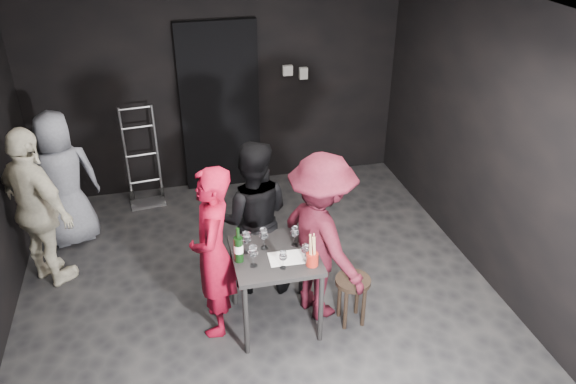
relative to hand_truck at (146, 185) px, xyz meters
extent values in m
cube|color=black|center=(0.99, -2.22, -0.22)|extent=(4.50, 5.00, 0.02)
cube|color=silver|center=(0.99, -2.22, 2.48)|extent=(4.50, 5.00, 0.02)
cube|color=black|center=(0.99, 0.28, 1.13)|extent=(4.50, 0.04, 2.70)
cube|color=black|center=(3.24, -2.22, 1.13)|extent=(0.04, 5.00, 2.70)
cube|color=black|center=(0.99, 0.22, 0.83)|extent=(0.95, 0.10, 2.10)
cube|color=#B7B7B2|center=(1.84, 0.23, 1.23)|extent=(0.12, 0.06, 0.12)
cube|color=#B7B7B2|center=(2.04, 0.23, 1.18)|extent=(0.10, 0.06, 0.14)
cylinder|color=#B2B2B7|center=(-0.18, 0.04, 0.39)|extent=(0.03, 0.03, 1.22)
cylinder|color=#B2B2B7|center=(0.18, 0.04, 0.39)|extent=(0.03, 0.03, 1.22)
cube|color=#B2B2B7|center=(0.00, -0.08, -0.21)|extent=(0.41, 0.22, 0.03)
cylinder|color=black|center=(-0.18, 0.07, -0.14)|extent=(0.04, 0.16, 0.16)
cylinder|color=black|center=(0.18, 0.07, -0.14)|extent=(0.04, 0.16, 0.16)
cube|color=black|center=(1.07, -2.47, 0.51)|extent=(0.72, 0.72, 0.04)
cylinder|color=black|center=(0.75, -2.79, 0.13)|extent=(0.04, 0.04, 0.71)
cylinder|color=black|center=(1.39, -2.79, 0.13)|extent=(0.04, 0.04, 0.71)
cylinder|color=black|center=(0.75, -2.15, 0.13)|extent=(0.04, 0.04, 0.71)
cylinder|color=black|center=(1.39, -2.15, 0.13)|extent=(0.04, 0.04, 0.71)
cylinder|color=black|center=(1.73, -2.62, 0.23)|extent=(0.31, 0.31, 0.04)
cylinder|color=black|center=(1.81, -2.54, -0.02)|extent=(0.04, 0.04, 0.41)
cylinder|color=black|center=(1.65, -2.54, -0.02)|extent=(0.04, 0.04, 0.41)
cylinder|color=black|center=(1.65, -2.71, -0.02)|extent=(0.04, 0.04, 0.41)
cylinder|color=black|center=(1.81, -2.71, -0.02)|extent=(0.04, 0.04, 0.41)
imported|color=maroon|center=(0.56, -2.39, 0.60)|extent=(0.49, 0.66, 1.65)
imported|color=black|center=(0.99, -1.89, 0.56)|extent=(0.83, 0.57, 1.56)
imported|color=#420F1A|center=(1.50, -2.40, 0.61)|extent=(0.86, 1.19, 1.67)
imported|color=beige|center=(-0.94, -1.35, 0.66)|extent=(1.07, 1.09, 1.77)
imported|color=slate|center=(-0.80, -0.67, 0.53)|extent=(0.81, 0.57, 1.49)
cube|color=white|center=(1.16, -2.56, 0.53)|extent=(0.31, 0.22, 0.00)
cylinder|color=black|center=(0.76, -2.50, 0.64)|extent=(0.08, 0.08, 0.23)
cylinder|color=black|center=(0.76, -2.50, 0.80)|extent=(0.03, 0.03, 0.09)
cylinder|color=white|center=(0.76, -2.50, 0.65)|extent=(0.08, 0.08, 0.07)
cylinder|color=#9F1E13|center=(1.33, -2.69, 0.58)|extent=(0.10, 0.10, 0.11)
camera|label=1|loc=(0.26, -6.23, 3.33)|focal=35.00mm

